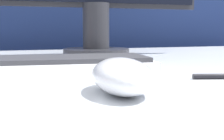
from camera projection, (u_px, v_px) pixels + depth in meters
The scene contains 3 objects.
partition_panel at pixel (54, 77), 1.22m from camera, with size 5.00×0.03×1.23m.
computer_mouse_near at pixel (122, 76), 0.35m from camera, with size 0.08×0.13×0.04m.
keyboard at pixel (39, 64), 0.54m from camera, with size 0.41×0.16×0.02m.
Camera 1 is at (-0.16, -0.54, 0.81)m, focal length 50.00 mm.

